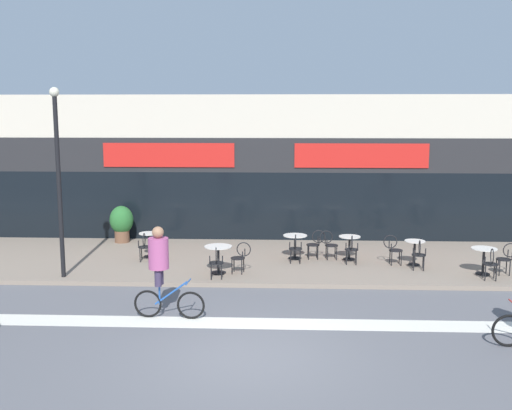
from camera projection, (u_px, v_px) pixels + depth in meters
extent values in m
plane|color=#5B5B60|center=(249.00, 357.00, 11.42)|extent=(120.00, 120.00, 0.00)
cube|color=gray|center=(262.00, 260.00, 18.57)|extent=(40.00, 5.50, 0.12)
cube|color=beige|center=(266.00, 165.00, 22.86)|extent=(40.00, 4.00, 5.21)
cube|color=black|center=(264.00, 206.00, 21.11)|extent=(38.80, 0.10, 2.40)
cube|color=#232326|center=(264.00, 155.00, 20.86)|extent=(39.20, 0.14, 1.20)
cube|color=red|center=(169.00, 155.00, 20.93)|extent=(4.61, 0.08, 0.84)
cube|color=red|center=(361.00, 156.00, 20.64)|extent=(4.61, 0.08, 0.84)
cube|color=silver|center=(253.00, 323.00, 13.22)|extent=(36.00, 0.70, 0.01)
cylinder|color=black|center=(150.00, 256.00, 18.78)|extent=(0.34, 0.34, 0.02)
cylinder|color=black|center=(149.00, 245.00, 18.72)|extent=(0.07, 0.07, 0.74)
cylinder|color=silver|center=(149.00, 233.00, 18.66)|extent=(0.62, 0.62, 0.02)
cylinder|color=black|center=(218.00, 273.00, 16.89)|extent=(0.43, 0.43, 0.02)
cylinder|color=black|center=(218.00, 260.00, 16.83)|extent=(0.07, 0.07, 0.75)
cylinder|color=silver|center=(218.00, 247.00, 16.77)|extent=(0.78, 0.78, 0.02)
cylinder|color=black|center=(295.00, 258.00, 18.57)|extent=(0.41, 0.41, 0.02)
cylinder|color=black|center=(295.00, 247.00, 18.51)|extent=(0.07, 0.07, 0.71)
cylinder|color=silver|center=(295.00, 236.00, 18.46)|extent=(0.74, 0.74, 0.02)
cylinder|color=black|center=(349.00, 259.00, 18.44)|extent=(0.36, 0.36, 0.02)
cylinder|color=black|center=(349.00, 248.00, 18.39)|extent=(0.07, 0.07, 0.70)
cylinder|color=silver|center=(350.00, 237.00, 18.33)|extent=(0.66, 0.66, 0.02)
cylinder|color=black|center=(414.00, 264.00, 17.78)|extent=(0.33, 0.33, 0.02)
cylinder|color=black|center=(414.00, 253.00, 17.73)|extent=(0.07, 0.07, 0.71)
cylinder|color=silver|center=(415.00, 241.00, 17.67)|extent=(0.60, 0.60, 0.02)
cylinder|color=black|center=(483.00, 274.00, 16.76)|extent=(0.39, 0.39, 0.02)
cylinder|color=black|center=(483.00, 262.00, 16.70)|extent=(0.07, 0.07, 0.72)
cylinder|color=silver|center=(484.00, 249.00, 16.65)|extent=(0.71, 0.71, 0.02)
cylinder|color=black|center=(145.00, 247.00, 18.17)|extent=(0.43, 0.43, 0.03)
cylinder|color=black|center=(142.00, 253.00, 18.34)|extent=(0.03, 0.03, 0.42)
cylinder|color=black|center=(151.00, 253.00, 18.35)|extent=(0.03, 0.03, 0.42)
cylinder|color=black|center=(140.00, 255.00, 18.06)|extent=(0.03, 0.03, 0.42)
cylinder|color=black|center=(149.00, 255.00, 18.07)|extent=(0.03, 0.03, 0.42)
torus|color=black|center=(144.00, 240.00, 17.96)|extent=(0.06, 0.41, 0.41)
cylinder|color=black|center=(138.00, 244.00, 17.98)|extent=(0.03, 0.03, 0.23)
cylinder|color=black|center=(150.00, 244.00, 17.99)|extent=(0.03, 0.03, 0.23)
cylinder|color=black|center=(216.00, 263.00, 16.28)|extent=(0.44, 0.44, 0.03)
cylinder|color=black|center=(211.00, 270.00, 16.44)|extent=(0.03, 0.03, 0.42)
cylinder|color=black|center=(221.00, 269.00, 16.46)|extent=(0.03, 0.03, 0.42)
cylinder|color=black|center=(211.00, 272.00, 16.17)|extent=(0.03, 0.03, 0.42)
cylinder|color=black|center=(221.00, 272.00, 16.19)|extent=(0.03, 0.03, 0.42)
torus|color=black|center=(216.00, 255.00, 16.07)|extent=(0.07, 0.41, 0.41)
cylinder|color=black|center=(210.00, 260.00, 16.08)|extent=(0.03, 0.03, 0.23)
cylinder|color=black|center=(222.00, 260.00, 16.10)|extent=(0.03, 0.03, 0.23)
cylinder|color=black|center=(238.00, 258.00, 16.80)|extent=(0.45, 0.45, 0.03)
cylinder|color=black|center=(232.00, 267.00, 16.72)|extent=(0.03, 0.03, 0.42)
cylinder|color=black|center=(234.00, 264.00, 16.99)|extent=(0.03, 0.03, 0.42)
cylinder|color=black|center=(242.00, 267.00, 16.67)|extent=(0.03, 0.03, 0.42)
cylinder|color=black|center=(244.00, 265.00, 16.95)|extent=(0.03, 0.03, 0.42)
torus|color=black|center=(244.00, 249.00, 16.73)|extent=(0.41, 0.08, 0.41)
cylinder|color=black|center=(243.00, 255.00, 16.58)|extent=(0.03, 0.03, 0.23)
cylinder|color=black|center=(245.00, 253.00, 16.92)|extent=(0.03, 0.03, 0.23)
cylinder|color=black|center=(296.00, 249.00, 17.96)|extent=(0.42, 0.42, 0.03)
cylinder|color=black|center=(291.00, 255.00, 18.14)|extent=(0.03, 0.03, 0.42)
cylinder|color=black|center=(300.00, 255.00, 18.12)|extent=(0.03, 0.03, 0.42)
cylinder|color=black|center=(291.00, 257.00, 17.87)|extent=(0.03, 0.03, 0.42)
cylinder|color=black|center=(300.00, 257.00, 17.84)|extent=(0.03, 0.03, 0.42)
torus|color=black|center=(295.00, 241.00, 17.75)|extent=(0.05, 0.41, 0.41)
cylinder|color=black|center=(290.00, 246.00, 17.78)|extent=(0.03, 0.03, 0.23)
cylinder|color=black|center=(301.00, 246.00, 17.76)|extent=(0.03, 0.03, 0.23)
cylinder|color=black|center=(313.00, 245.00, 18.48)|extent=(0.42, 0.42, 0.03)
cylinder|color=black|center=(309.00, 253.00, 18.37)|extent=(0.03, 0.03, 0.42)
cylinder|color=black|center=(308.00, 251.00, 18.65)|extent=(0.03, 0.03, 0.42)
cylinder|color=black|center=(318.00, 253.00, 18.37)|extent=(0.03, 0.03, 0.42)
cylinder|color=black|center=(317.00, 251.00, 18.65)|extent=(0.03, 0.03, 0.42)
torus|color=black|center=(319.00, 236.00, 18.44)|extent=(0.41, 0.05, 0.41)
cylinder|color=black|center=(319.00, 242.00, 18.29)|extent=(0.03, 0.03, 0.23)
cylinder|color=black|center=(318.00, 240.00, 18.63)|extent=(0.03, 0.03, 0.23)
cylinder|color=black|center=(351.00, 250.00, 17.83)|extent=(0.43, 0.43, 0.03)
cylinder|color=black|center=(346.00, 256.00, 18.02)|extent=(0.03, 0.03, 0.42)
cylinder|color=black|center=(356.00, 256.00, 17.99)|extent=(0.03, 0.03, 0.42)
cylinder|color=black|center=(347.00, 258.00, 17.75)|extent=(0.03, 0.03, 0.42)
cylinder|color=black|center=(356.00, 258.00, 17.72)|extent=(0.03, 0.03, 0.42)
torus|color=black|center=(352.00, 242.00, 17.63)|extent=(0.06, 0.41, 0.41)
cylinder|color=black|center=(346.00, 247.00, 17.67)|extent=(0.03, 0.03, 0.23)
cylinder|color=black|center=(358.00, 247.00, 17.63)|extent=(0.03, 0.03, 0.23)
cylinder|color=black|center=(331.00, 245.00, 18.40)|extent=(0.43, 0.43, 0.03)
cylinder|color=black|center=(335.00, 251.00, 18.58)|extent=(0.03, 0.03, 0.42)
cylinder|color=black|center=(337.00, 254.00, 18.30)|extent=(0.03, 0.03, 0.42)
cylinder|color=black|center=(326.00, 251.00, 18.57)|extent=(0.03, 0.03, 0.42)
cylinder|color=black|center=(328.00, 254.00, 18.29)|extent=(0.03, 0.03, 0.42)
torus|color=black|center=(326.00, 237.00, 18.35)|extent=(0.41, 0.06, 0.41)
cylinder|color=black|center=(325.00, 240.00, 18.54)|extent=(0.03, 0.03, 0.23)
cylinder|color=black|center=(327.00, 243.00, 18.21)|extent=(0.03, 0.03, 0.23)
cylinder|color=black|center=(419.00, 255.00, 17.18)|extent=(0.45, 0.45, 0.03)
cylinder|color=black|center=(413.00, 261.00, 17.37)|extent=(0.03, 0.03, 0.42)
cylinder|color=black|center=(423.00, 262.00, 17.32)|extent=(0.03, 0.03, 0.42)
cylinder|color=black|center=(414.00, 264.00, 17.10)|extent=(0.03, 0.03, 0.42)
cylinder|color=black|center=(424.00, 264.00, 17.05)|extent=(0.03, 0.03, 0.42)
torus|color=black|center=(420.00, 247.00, 16.97)|extent=(0.08, 0.41, 0.41)
cylinder|color=black|center=(413.00, 252.00, 17.02)|extent=(0.03, 0.03, 0.23)
cylinder|color=black|center=(426.00, 252.00, 16.96)|extent=(0.03, 0.03, 0.23)
cylinder|color=black|center=(396.00, 250.00, 17.74)|extent=(0.40, 0.40, 0.03)
cylinder|color=black|center=(399.00, 257.00, 17.91)|extent=(0.03, 0.03, 0.42)
cylinder|color=black|center=(401.00, 259.00, 17.63)|extent=(0.03, 0.03, 0.42)
cylinder|color=black|center=(390.00, 257.00, 17.92)|extent=(0.03, 0.03, 0.42)
cylinder|color=black|center=(392.00, 259.00, 17.64)|extent=(0.03, 0.03, 0.42)
torus|color=black|center=(390.00, 242.00, 17.71)|extent=(0.41, 0.03, 0.41)
cylinder|color=black|center=(389.00, 245.00, 17.90)|extent=(0.03, 0.03, 0.23)
cylinder|color=black|center=(391.00, 247.00, 17.56)|extent=(0.03, 0.03, 0.23)
cylinder|color=black|center=(490.00, 264.00, 16.15)|extent=(0.45, 0.45, 0.03)
cylinder|color=black|center=(483.00, 271.00, 16.35)|extent=(0.03, 0.03, 0.42)
cylinder|color=black|center=(494.00, 271.00, 16.29)|extent=(0.03, 0.03, 0.42)
cylinder|color=black|center=(485.00, 273.00, 16.07)|extent=(0.03, 0.03, 0.42)
cylinder|color=black|center=(496.00, 274.00, 16.02)|extent=(0.03, 0.03, 0.42)
torus|color=black|center=(492.00, 256.00, 15.94)|extent=(0.09, 0.41, 0.41)
cylinder|color=black|center=(485.00, 261.00, 16.00)|extent=(0.03, 0.03, 0.23)
cylinder|color=black|center=(499.00, 261.00, 15.93)|extent=(0.03, 0.03, 0.23)
cylinder|color=black|center=(503.00, 259.00, 16.67)|extent=(0.41, 0.41, 0.03)
cylinder|color=black|center=(499.00, 268.00, 16.58)|extent=(0.03, 0.03, 0.42)
cylinder|color=black|center=(496.00, 266.00, 16.85)|extent=(0.03, 0.03, 0.42)
cylinder|color=black|center=(510.00, 269.00, 16.56)|extent=(0.03, 0.03, 0.42)
cylinder|color=black|center=(506.00, 266.00, 16.83)|extent=(0.03, 0.03, 0.42)
torus|color=black|center=(510.00, 250.00, 16.62)|extent=(0.41, 0.04, 0.41)
cylinder|color=black|center=(512.00, 256.00, 16.47)|extent=(0.03, 0.03, 0.23)
cylinder|color=black|center=(508.00, 254.00, 16.81)|extent=(0.03, 0.03, 0.23)
cylinder|color=brown|center=(122.00, 236.00, 20.85)|extent=(0.51, 0.51, 0.44)
ellipsoid|color=#28662D|center=(122.00, 220.00, 20.76)|extent=(0.81, 0.81, 0.97)
cylinder|color=black|center=(59.00, 188.00, 16.13)|extent=(0.12, 0.12, 4.94)
sphere|color=beige|center=(54.00, 92.00, 15.73)|extent=(0.26, 0.26, 0.26)
torus|color=black|center=(191.00, 305.00, 13.45)|extent=(0.64, 0.09, 0.64)
torus|color=black|center=(148.00, 304.00, 13.55)|extent=(0.64, 0.09, 0.64)
cylinder|color=#23519E|center=(171.00, 293.00, 13.45)|extent=(0.77, 0.09, 0.58)
cylinder|color=#23519E|center=(160.00, 295.00, 13.49)|extent=(0.04, 0.04, 0.45)
cylinder|color=#23519E|center=(188.00, 282.00, 13.37)|extent=(0.06, 0.48, 0.03)
cylinder|color=#382D47|center=(160.00, 276.00, 13.51)|extent=(0.17, 0.17, 0.38)
cylinder|color=#382D47|center=(158.00, 278.00, 13.34)|extent=(0.17, 0.17, 0.38)
cylinder|color=#A84C7F|center=(158.00, 253.00, 13.34)|extent=(0.48, 0.48, 0.70)
sphere|color=#9E7051|center=(158.00, 232.00, 13.27)|extent=(0.26, 0.26, 0.26)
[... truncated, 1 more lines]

